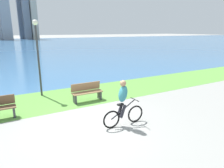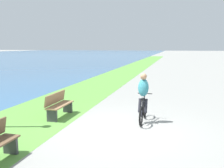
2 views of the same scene
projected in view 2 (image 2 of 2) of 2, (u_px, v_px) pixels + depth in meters
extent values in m
plane|color=gray|center=(120.00, 130.00, 7.92)|extent=(300.00, 300.00, 0.00)
cube|color=#59933D|center=(23.00, 121.00, 8.78)|extent=(120.00, 3.42, 0.01)
torus|color=black|center=(145.00, 109.00, 9.21)|extent=(0.66, 0.06, 0.66)
torus|color=black|center=(141.00, 116.00, 8.23)|extent=(0.66, 0.06, 0.66)
cylinder|color=black|center=(143.00, 104.00, 8.65)|extent=(1.00, 0.04, 0.62)
cylinder|color=black|center=(143.00, 107.00, 8.53)|extent=(0.04, 0.04, 0.48)
cube|color=black|center=(143.00, 99.00, 8.50)|extent=(0.24, 0.10, 0.05)
cylinder|color=black|center=(145.00, 93.00, 9.07)|extent=(0.03, 0.52, 0.03)
ellipsoid|color=teal|center=(143.00, 88.00, 8.54)|extent=(0.40, 0.36, 0.65)
sphere|color=#A57A59|center=(144.00, 76.00, 8.48)|extent=(0.22, 0.22, 0.22)
cylinder|color=#26262D|center=(140.00, 105.00, 8.61)|extent=(0.27, 0.11, 0.49)
cylinder|color=#26262D|center=(146.00, 106.00, 8.56)|extent=(0.27, 0.11, 0.49)
cube|color=olive|center=(60.00, 105.00, 9.30)|extent=(1.50, 0.45, 0.04)
cube|color=olive|center=(55.00, 98.00, 9.31)|extent=(1.50, 0.11, 0.40)
cube|color=#38383D|center=(68.00, 107.00, 9.95)|extent=(0.08, 0.37, 0.45)
cube|color=#38383D|center=(52.00, 115.00, 8.71)|extent=(0.08, 0.37, 0.45)
cube|color=#38383D|center=(11.00, 145.00, 6.11)|extent=(0.08, 0.37, 0.45)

